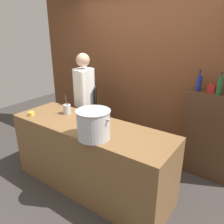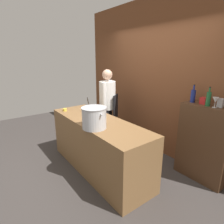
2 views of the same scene
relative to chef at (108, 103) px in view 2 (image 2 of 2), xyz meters
name	(u,v)px [view 2 (image 2 of 2)]	position (x,y,z in m)	size (l,w,h in m)	color
ground_plane	(99,168)	(0.68, -0.68, -0.96)	(8.00, 8.00, 0.00)	#383330
brick_back_panel	(157,78)	(0.68, 0.72, 0.54)	(4.40, 0.10, 3.00)	brown
prep_counter	(98,145)	(0.68, -0.68, -0.51)	(2.15, 0.70, 0.90)	brown
bar_cabinet	(204,143)	(1.88, 0.51, -0.36)	(0.76, 0.32, 1.22)	#472D1C
chef	(108,103)	(0.00, 0.00, 0.00)	(0.42, 0.46, 1.66)	black
stockpot_large	(94,118)	(0.94, -0.91, 0.09)	(0.43, 0.37, 0.31)	#B7BABF
utensil_crock	(89,109)	(0.18, -0.57, 0.00)	(0.10, 0.10, 0.30)	#B7BABF
butter_jar	(65,110)	(-0.16, -0.90, -0.04)	(0.07, 0.07, 0.05)	yellow
wine_bottle_cobalt	(193,96)	(1.61, 0.50, 0.36)	(0.07, 0.07, 0.28)	navy
wine_bottle_green	(208,99)	(1.87, 0.45, 0.36)	(0.06, 0.06, 0.28)	#1E592D
wine_glass_short	(215,100)	(1.98, 0.44, 0.36)	(0.08, 0.08, 0.15)	silver
spice_tin_silver	(221,103)	(2.01, 0.53, 0.31)	(0.07, 0.07, 0.13)	#B2B2B7
spice_tin_red	(204,101)	(1.77, 0.53, 0.30)	(0.09, 0.09, 0.10)	red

